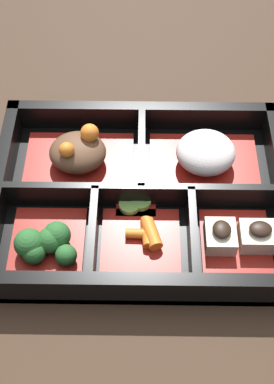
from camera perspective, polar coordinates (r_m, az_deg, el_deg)
ground_plane at (r=0.61m, az=0.00°, el=-1.40°), size 3.00×3.00×0.00m
bento_base at (r=0.61m, az=0.00°, el=-1.12°), size 0.33×0.25×0.01m
bento_rim at (r=0.59m, az=0.01°, el=-0.40°), size 0.33×0.25×0.04m
bowl_stew at (r=0.62m, az=-6.69°, el=3.99°), size 0.13×0.09×0.05m
bowl_rice at (r=0.62m, az=6.87°, el=3.88°), size 0.13×0.09×0.04m
bowl_greens at (r=0.56m, az=-10.19°, el=-5.35°), size 0.08×0.08×0.04m
bowl_carrots at (r=0.57m, az=0.32°, el=-5.04°), size 0.08×0.08×0.02m
bowl_tofu at (r=0.57m, az=10.35°, el=-4.85°), size 0.08×0.08×0.03m
bowl_pickles at (r=0.59m, az=-0.66°, el=-1.17°), size 0.04×0.04×0.01m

